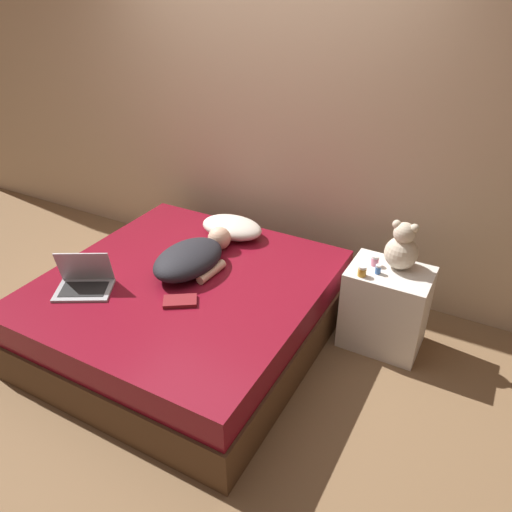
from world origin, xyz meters
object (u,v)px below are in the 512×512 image
(bottle_blue, at_px, (378,269))
(bottle_amber, at_px, (362,271))
(person_lying, at_px, (192,257))
(teddy_bear, at_px, (402,248))
(pillow, at_px, (232,227))
(laptop, at_px, (84,281))
(bottle_pink, at_px, (375,261))
(book, at_px, (180,301))

(bottle_blue, bearing_deg, bottle_amber, -136.75)
(person_lying, xyz_separation_m, teddy_bear, (1.26, 0.53, 0.15))
(pillow, relative_size, bottle_blue, 7.75)
(laptop, height_order, teddy_bear, teddy_bear)
(laptop, relative_size, bottle_pink, 5.96)
(laptop, bearing_deg, bottle_pink, 3.27)
(teddy_bear, height_order, bottle_blue, teddy_bear)
(laptop, distance_m, book, 0.65)
(laptop, bearing_deg, teddy_bear, 2.25)
(bottle_blue, bearing_deg, person_lying, -161.25)
(laptop, distance_m, bottle_amber, 1.76)
(person_lying, bearing_deg, bottle_blue, 22.22)
(teddy_bear, distance_m, bottle_pink, 0.19)
(bottle_blue, xyz_separation_m, book, (-1.00, -0.76, -0.11))
(pillow, bearing_deg, bottle_pink, -2.43)
(bottle_pink, xyz_separation_m, bottle_blue, (0.05, -0.09, -0.00))
(bottle_pink, bearing_deg, pillow, 177.57)
(bottle_blue, relative_size, book, 0.26)
(person_lying, xyz_separation_m, bottle_amber, (1.08, 0.32, 0.04))
(person_lying, relative_size, book, 3.10)
(pillow, bearing_deg, bottle_blue, -6.61)
(laptop, xyz_separation_m, book, (0.62, 0.16, -0.04))
(person_lying, bearing_deg, bottle_pink, 26.88)
(laptop, height_order, bottle_blue, laptop)
(person_lying, height_order, bottle_blue, person_lying)
(bottle_pink, height_order, bottle_amber, same)
(bottle_pink, bearing_deg, book, -138.15)
(bottle_pink, distance_m, bottle_amber, 0.17)
(person_lying, distance_m, laptop, 0.71)
(teddy_bear, bearing_deg, laptop, -148.18)
(book, bearing_deg, bottle_pink, 41.85)
(teddy_bear, bearing_deg, bottle_blue, -125.35)
(teddy_bear, bearing_deg, person_lying, -157.04)
(pillow, xyz_separation_m, bottle_blue, (1.17, -0.14, 0.05))
(teddy_bear, height_order, bottle_pink, teddy_bear)
(pillow, relative_size, laptop, 1.15)
(bottle_blue, height_order, book, bottle_blue)
(bottle_pink, height_order, bottle_blue, bottle_pink)
(bottle_pink, xyz_separation_m, book, (-0.95, -0.85, -0.11))
(bottle_blue, distance_m, bottle_amber, 0.11)
(bottle_pink, bearing_deg, person_lying, -156.59)
(pillow, height_order, bottle_amber, bottle_amber)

